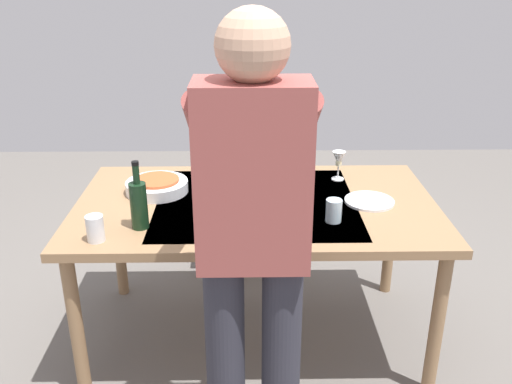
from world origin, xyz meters
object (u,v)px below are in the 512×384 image
Objects in this scene: wine_bottle at (139,204)px; water_cup_far_right at (209,163)px; person_server at (253,236)px; serving_bowl_pasta at (157,186)px; wine_glass_right at (237,169)px; side_bowl_salad at (285,189)px; water_cup_near_left at (95,228)px; water_cup_far_left at (227,207)px; dining_table at (256,215)px; chair_near at (242,179)px; water_cup_near_right at (334,211)px; wine_glass_left at (339,160)px; dinner_plate_near at (369,201)px.

water_cup_far_right is at bearing -111.02° from wine_bottle.
person_server is 1.00m from serving_bowl_pasta.
wine_glass_right is 0.84× the size of side_bowl_salad.
person_server is at bearing 133.86° from wine_bottle.
side_bowl_salad is (-0.79, -0.45, -0.02)m from water_cup_near_left.
water_cup_near_left reaches higher than water_cup_far_right.
wine_bottle is 0.38m from water_cup_far_left.
water_cup_far_right is (0.11, -0.56, -0.00)m from water_cup_far_left.
dining_table is at bearing 121.68° from water_cup_far_right.
serving_bowl_pasta is 1.67× the size of side_bowl_salad.
water_cup_near_left is 0.60× the size of side_bowl_salad.
chair_near is 1.40m from water_cup_near_left.
side_bowl_salad is (0.19, -0.29, -0.02)m from water_cup_near_right.
wine_bottle is 0.83m from water_cup_near_right.
water_cup_near_right is (0.09, 0.49, -0.05)m from wine_glass_left.
serving_bowl_pasta is (-0.17, -0.50, -0.02)m from water_cup_near_left.
water_cup_near_left reaches higher than dining_table.
side_bowl_salad is at bearing 159.18° from wine_glass_right.
chair_near is 6.03× the size of wine_glass_right.
chair_near is 1.08m from water_cup_far_left.
water_cup_near_left is at bearing 21.63° from water_cup_far_left.
person_server is 15.57× the size of water_cup_near_left.
wine_glass_right is 1.47× the size of water_cup_far_right.
chair_near reaches higher than wine_glass_left.
person_server is 16.49× the size of water_cup_far_right.
dining_table is at bearing 94.96° from chair_near.
water_cup_far_left reaches higher than serving_bowl_pasta.
dining_table is 0.89m from chair_near.
dining_table is 0.58m from wine_bottle.
wine_glass_right reaches higher than side_bowl_salad.
wine_glass_left is at bearing -113.50° from person_server.
water_cup_near_right is at bearing 157.23° from serving_bowl_pasta.
person_server is at bearing 149.27° from water_cup_near_left.
serving_bowl_pasta is (0.24, 0.26, -0.02)m from water_cup_far_right.
wine_glass_right is 0.50× the size of serving_bowl_pasta.
dining_table is 1.84× the size of chair_near.
person_server reaches higher than wine_glass_right.
dining_table is at bearing -91.68° from person_server.
wine_bottle is at bearing 3.31° from water_cup_near_right.
water_cup_far_left is at bearing -158.37° from water_cup_near_left.
wine_bottle is at bearing -143.49° from water_cup_near_left.
dinner_plate_near is (-0.62, 0.18, -0.10)m from wine_glass_right.
side_bowl_salad is at bearing -150.26° from water_cup_near_left.
dinner_plate_near is at bearing -162.94° from water_cup_near_left.
side_bowl_salad is at bearing -151.69° from dining_table.
wine_glass_right is (0.07, -0.91, -0.10)m from person_server.
wine_glass_left is 0.50m from water_cup_near_right.
dinner_plate_near is at bearing -135.01° from water_cup_near_right.
water_cup_near_right is 0.56× the size of side_bowl_salad.
wine_glass_right is (0.09, -0.16, 0.17)m from dining_table.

